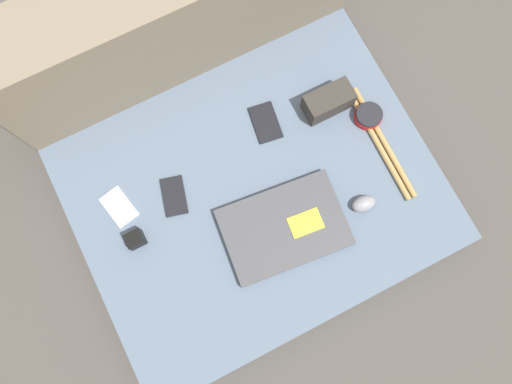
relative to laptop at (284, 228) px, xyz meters
The scene contains 12 objects.
ground_plane 0.18m from the laptop, 101.06° to the left, with size 8.00×8.00×0.00m, color #4C4742.
couch_seat 0.15m from the laptop, 101.06° to the left, with size 1.01×0.80×0.11m.
couch_backrest 0.63m from the laptop, 92.23° to the left, with size 1.01×0.20×0.47m.
laptop is the anchor object (origin of this frame).
computer_mouse 0.23m from the laptop, 10.34° to the right, with size 0.07×0.05×0.04m.
speaker_puck 0.41m from the laptop, 25.65° to the left, with size 0.08×0.08×0.03m.
phone_silver 0.47m from the laptop, 145.62° to the left, with size 0.09×0.12×0.01m.
phone_black 0.31m from the laptop, 72.15° to the left, with size 0.09×0.12×0.01m.
phone_small 0.32m from the laptop, 136.61° to the left, with size 0.09×0.12×0.01m.
camera_pouch 0.38m from the laptop, 43.29° to the left, with size 0.14×0.07×0.08m.
charger_brick 0.41m from the laptop, 157.71° to the left, with size 0.05×0.04×0.05m.
drumstick_pair 0.38m from the laptop, 14.12° to the left, with size 0.04×0.36×0.02m.
Camera 1 is at (-0.13, -0.26, 1.49)m, focal length 35.00 mm.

